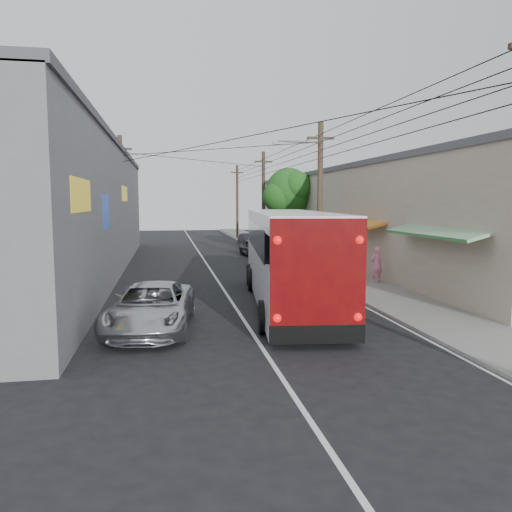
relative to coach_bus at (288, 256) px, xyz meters
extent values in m
plane|color=black|center=(-2.15, -7.30, -1.88)|extent=(120.00, 120.00, 0.00)
cube|color=slate|center=(4.35, 12.70, -1.82)|extent=(3.00, 80.00, 0.12)
cube|color=#B9AA93|center=(8.85, 14.70, 1.12)|extent=(6.00, 40.00, 6.00)
cube|color=#4C4C51|center=(8.85, 14.70, 4.22)|extent=(6.20, 40.00, 0.30)
cube|color=#1B7B28|center=(5.55, -1.30, 1.02)|extent=(1.39, 6.00, 0.46)
cube|color=#C65017|center=(5.55, 6.70, 1.02)|extent=(1.39, 6.00, 0.46)
cube|color=#1B7B28|center=(5.55, 14.70, 1.02)|extent=(1.39, 6.00, 0.46)
cube|color=#C65017|center=(5.55, 22.70, 1.02)|extent=(1.39, 6.00, 0.46)
cube|color=#1B7B28|center=(5.55, 30.70, 1.02)|extent=(1.39, 6.00, 0.46)
cube|color=slate|center=(-10.65, 10.70, 1.62)|extent=(7.00, 36.00, 7.00)
cube|color=#4C4C51|center=(-10.65, 10.70, 5.22)|extent=(7.20, 36.00, 0.30)
cube|color=yellow|center=(-7.20, -3.30, 2.32)|extent=(0.12, 3.50, 1.00)
cube|color=#1433A5|center=(-7.20, 2.70, 1.72)|extent=(0.12, 2.20, 1.40)
cube|color=yellow|center=(-7.20, 12.70, 2.62)|extent=(0.12, 4.00, 0.90)
cylinder|color=#473828|center=(3.05, 5.70, 2.12)|extent=(0.28, 0.28, 8.00)
cube|color=#473828|center=(3.05, 5.70, 5.32)|extent=(1.40, 0.12, 0.12)
cylinder|color=#473828|center=(3.05, 20.70, 2.12)|extent=(0.28, 0.28, 8.00)
cube|color=#473828|center=(3.05, 20.70, 5.32)|extent=(1.40, 0.12, 0.12)
cylinder|color=#473828|center=(3.05, 35.70, 2.12)|extent=(0.28, 0.28, 8.00)
cube|color=#473828|center=(3.05, 35.70, 5.32)|extent=(1.40, 0.12, 0.12)
cylinder|color=#473828|center=(-7.35, 12.70, 2.12)|extent=(0.28, 0.28, 8.00)
cube|color=#473828|center=(-7.35, 12.70, 5.32)|extent=(1.40, 0.12, 0.12)
cylinder|color=#59595E|center=(1.95, 5.70, 5.12)|extent=(2.20, 0.10, 0.10)
cube|color=#59595E|center=(0.85, 5.70, 5.02)|extent=(0.50, 0.18, 0.12)
cylinder|color=#3F2B19|center=(4.65, 18.70, 0.12)|extent=(0.44, 0.44, 4.00)
sphere|color=#245316|center=(4.65, 18.70, 2.92)|extent=(3.60, 3.60, 3.60)
sphere|color=#245316|center=(5.65, 19.30, 2.32)|extent=(2.60, 2.60, 2.60)
sphere|color=#245316|center=(3.75, 18.30, 2.52)|extent=(2.40, 2.40, 2.40)
sphere|color=#245316|center=(5.05, 17.70, 3.32)|extent=(2.20, 2.20, 2.20)
sphere|color=#245316|center=(4.35, 19.60, 3.12)|extent=(2.00, 2.00, 2.00)
cube|color=white|center=(-0.01, -0.10, -0.69)|extent=(4.05, 12.66, 1.97)
cube|color=black|center=(0.05, 0.41, 0.76)|extent=(3.82, 10.60, 1.04)
cube|color=white|center=(-0.01, -0.10, 1.49)|extent=(4.05, 12.66, 0.52)
cube|color=#6C0D09|center=(-0.75, -6.30, 0.19)|extent=(2.56, 0.39, 3.01)
cube|color=black|center=(-0.75, -6.30, -1.41)|extent=(2.59, 0.41, 0.52)
sphere|color=red|center=(-1.84, -6.20, -0.95)|extent=(0.23, 0.23, 0.23)
sphere|color=red|center=(0.32, -6.46, -0.95)|extent=(0.23, 0.23, 0.23)
sphere|color=red|center=(-1.84, -6.20, 1.13)|extent=(0.23, 0.23, 0.23)
sphere|color=red|center=(0.32, -6.46, 1.13)|extent=(0.23, 0.23, 0.23)
cylinder|color=black|center=(-1.81, -4.27, -1.36)|extent=(0.43, 1.07, 1.04)
cylinder|color=black|center=(0.76, -4.58, -1.36)|extent=(0.43, 1.07, 1.04)
cylinder|color=black|center=(-0.93, 3.14, -1.36)|extent=(0.43, 1.07, 1.04)
cylinder|color=black|center=(1.64, 2.83, -1.36)|extent=(0.43, 1.07, 1.04)
cylinder|color=black|center=(-0.75, 4.68, -1.36)|extent=(0.43, 1.07, 1.04)
cylinder|color=black|center=(1.83, 4.37, -1.36)|extent=(0.43, 1.07, 1.04)
imported|color=silver|center=(-5.20, -3.25, -1.15)|extent=(3.01, 5.51, 1.46)
imported|color=#A6A6AE|center=(1.65, 10.70, -1.10)|extent=(2.43, 5.46, 1.56)
imported|color=#242529|center=(1.65, 17.23, -1.24)|extent=(1.89, 3.87, 1.27)
imported|color=#222127|center=(2.45, 23.64, -1.23)|extent=(1.71, 4.01, 1.29)
imported|color=pink|center=(5.27, 3.58, -0.89)|extent=(0.70, 0.52, 1.74)
imported|color=#829DBD|center=(4.01, 5.99, -1.01)|extent=(0.85, 0.74, 1.51)
camera|label=1|loc=(-4.69, -18.87, 2.13)|focal=35.00mm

